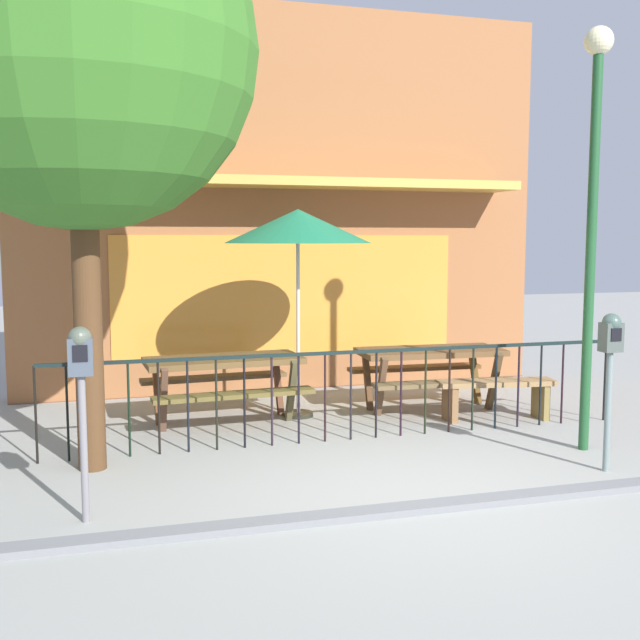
% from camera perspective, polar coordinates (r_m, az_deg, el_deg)
% --- Properties ---
extents(ground, '(40.00, 40.00, 0.00)m').
position_cam_1_polar(ground, '(6.56, 7.35, -12.96)').
color(ground, '#979893').
extents(pub_storefront, '(7.54, 1.29, 5.38)m').
position_cam_1_polar(pub_storefront, '(10.82, -2.72, 8.99)').
color(pub_storefront, brown).
rests_on(pub_storefront, ground).
extents(patio_fence_front, '(6.36, 0.04, 0.97)m').
position_cam_1_polar(patio_fence_front, '(8.00, 2.37, -4.50)').
color(patio_fence_front, black).
rests_on(patio_fence_front, ground).
extents(picnic_table_left, '(1.89, 1.48, 0.79)m').
position_cam_1_polar(picnic_table_left, '(8.81, -7.35, -3.90)').
color(picnic_table_left, brown).
rests_on(picnic_table_left, ground).
extents(picnic_table_right, '(1.86, 1.44, 0.79)m').
position_cam_1_polar(picnic_table_right, '(9.51, 8.40, -3.16)').
color(picnic_table_right, brown).
rests_on(picnic_table_right, ground).
extents(patio_umbrella, '(1.75, 1.75, 2.50)m').
position_cam_1_polar(patio_umbrella, '(8.92, -1.70, 7.06)').
color(patio_umbrella, black).
rests_on(patio_umbrella, ground).
extents(patio_bench, '(1.43, 0.53, 0.48)m').
position_cam_1_polar(patio_bench, '(9.16, 13.26, -5.27)').
color(patio_bench, '#987348').
rests_on(patio_bench, ground).
extents(parking_meter_near, '(0.18, 0.17, 1.50)m').
position_cam_1_polar(parking_meter_near, '(5.87, -17.75, -3.78)').
color(parking_meter_near, slate).
rests_on(parking_meter_near, ground).
extents(parking_meter_far, '(0.18, 0.17, 1.47)m').
position_cam_1_polar(parking_meter_far, '(7.33, 21.26, -2.12)').
color(parking_meter_far, slate).
rests_on(parking_meter_far, ground).
extents(street_tree, '(3.19, 3.19, 5.40)m').
position_cam_1_polar(street_tree, '(7.34, -17.90, 18.88)').
color(street_tree, '#4D321C').
rests_on(street_tree, ground).
extents(street_lamp, '(0.28, 0.28, 4.19)m').
position_cam_1_polar(street_lamp, '(7.97, 20.12, 9.91)').
color(street_lamp, '#1F502A').
rests_on(street_lamp, ground).
extents(curb_edge, '(10.55, 0.20, 0.11)m').
position_cam_1_polar(curb_edge, '(6.22, 8.81, -14.06)').
color(curb_edge, slate).
rests_on(curb_edge, ground).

